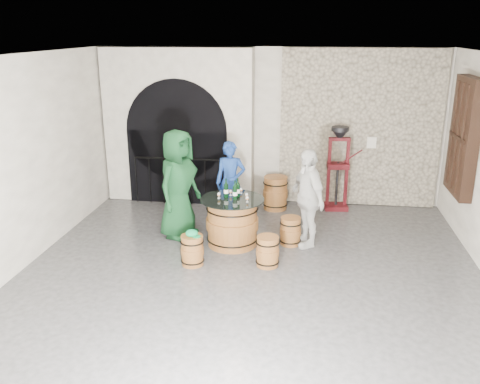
# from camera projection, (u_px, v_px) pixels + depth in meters

# --- Properties ---
(ground) EXTENTS (8.00, 8.00, 0.00)m
(ground) POSITION_uv_depth(u_px,v_px,m) (246.00, 287.00, 7.30)
(ground) COLOR #313134
(ground) RESTS_ON ground
(wall_back) EXTENTS (8.00, 0.00, 8.00)m
(wall_back) POSITION_uv_depth(u_px,v_px,m) (271.00, 126.00, 10.57)
(wall_back) COLOR silver
(wall_back) RESTS_ON ground
(wall_front) EXTENTS (8.00, 0.00, 8.00)m
(wall_front) POSITION_uv_depth(u_px,v_px,m) (163.00, 372.00, 3.04)
(wall_front) COLOR silver
(wall_front) RESTS_ON ground
(wall_left) EXTENTS (0.00, 8.00, 8.00)m
(wall_left) POSITION_uv_depth(u_px,v_px,m) (5.00, 171.00, 7.27)
(wall_left) COLOR silver
(wall_left) RESTS_ON ground
(ceiling) EXTENTS (8.00, 8.00, 0.00)m
(ceiling) POSITION_uv_depth(u_px,v_px,m) (247.00, 58.00, 6.31)
(ceiling) COLOR beige
(ceiling) RESTS_ON wall_back
(stone_facing_panel) EXTENTS (3.20, 0.12, 3.18)m
(stone_facing_panel) POSITION_uv_depth(u_px,v_px,m) (359.00, 129.00, 10.28)
(stone_facing_panel) COLOR tan
(stone_facing_panel) RESTS_ON ground
(arched_opening) EXTENTS (3.10, 0.60, 3.19)m
(arched_opening) POSITION_uv_depth(u_px,v_px,m) (179.00, 127.00, 10.58)
(arched_opening) COLOR silver
(arched_opening) RESTS_ON ground
(shuttered_window) EXTENTS (0.23, 1.10, 2.00)m
(shuttered_window) POSITION_uv_depth(u_px,v_px,m) (463.00, 137.00, 8.56)
(shuttered_window) COLOR black
(shuttered_window) RESTS_ON wall_right
(barrel_table) EXTENTS (1.08, 1.08, 0.83)m
(barrel_table) POSITION_uv_depth(u_px,v_px,m) (232.00, 222.00, 8.62)
(barrel_table) COLOR brown
(barrel_table) RESTS_ON ground
(barrel_stool_left) EXTENTS (0.38, 0.38, 0.49)m
(barrel_stool_left) POSITION_uv_depth(u_px,v_px,m) (181.00, 223.00, 9.04)
(barrel_stool_left) COLOR brown
(barrel_stool_left) RESTS_ON ground
(barrel_stool_far) EXTENTS (0.38, 0.38, 0.49)m
(barrel_stool_far) POSITION_uv_depth(u_px,v_px,m) (231.00, 211.00, 9.62)
(barrel_stool_far) COLOR brown
(barrel_stool_far) RESTS_ON ground
(barrel_stool_right) EXTENTS (0.38, 0.38, 0.49)m
(barrel_stool_right) POSITION_uv_depth(u_px,v_px,m) (290.00, 231.00, 8.68)
(barrel_stool_right) COLOR brown
(barrel_stool_right) RESTS_ON ground
(barrel_stool_near_right) EXTENTS (0.38, 0.38, 0.49)m
(barrel_stool_near_right) POSITION_uv_depth(u_px,v_px,m) (268.00, 251.00, 7.89)
(barrel_stool_near_right) COLOR brown
(barrel_stool_near_right) RESTS_ON ground
(barrel_stool_near_left) EXTENTS (0.38, 0.38, 0.49)m
(barrel_stool_near_left) POSITION_uv_depth(u_px,v_px,m) (192.00, 250.00, 7.93)
(barrel_stool_near_left) COLOR brown
(barrel_stool_near_left) RESTS_ON ground
(green_cap) EXTENTS (0.24, 0.20, 0.11)m
(green_cap) POSITION_uv_depth(u_px,v_px,m) (192.00, 233.00, 7.84)
(green_cap) COLOR #0B8347
(green_cap) RESTS_ON barrel_stool_near_left
(person_green) EXTENTS (0.92, 1.10, 1.93)m
(person_green) POSITION_uv_depth(u_px,v_px,m) (178.00, 184.00, 8.83)
(person_green) COLOR #103A1C
(person_green) RESTS_ON ground
(person_blue) EXTENTS (0.60, 0.43, 1.55)m
(person_blue) POSITION_uv_depth(u_px,v_px,m) (230.00, 182.00, 9.59)
(person_blue) COLOR navy
(person_blue) RESTS_ON ground
(person_white) EXTENTS (0.83, 1.06, 1.69)m
(person_white) POSITION_uv_depth(u_px,v_px,m) (307.00, 198.00, 8.50)
(person_white) COLOR silver
(person_white) RESTS_ON ground
(wine_bottle_left) EXTENTS (0.08, 0.08, 0.32)m
(wine_bottle_left) POSITION_uv_depth(u_px,v_px,m) (226.00, 190.00, 8.54)
(wine_bottle_left) COLOR black
(wine_bottle_left) RESTS_ON barrel_table
(wine_bottle_center) EXTENTS (0.08, 0.08, 0.32)m
(wine_bottle_center) POSITION_uv_depth(u_px,v_px,m) (235.00, 192.00, 8.43)
(wine_bottle_center) COLOR black
(wine_bottle_center) RESTS_ON barrel_table
(wine_bottle_right) EXTENTS (0.08, 0.08, 0.32)m
(wine_bottle_right) POSITION_uv_depth(u_px,v_px,m) (238.00, 189.00, 8.57)
(wine_bottle_right) COLOR black
(wine_bottle_right) RESTS_ON barrel_table
(tasting_glass_a) EXTENTS (0.05, 0.05, 0.10)m
(tasting_glass_a) POSITION_uv_depth(u_px,v_px,m) (219.00, 196.00, 8.49)
(tasting_glass_a) COLOR #BB6824
(tasting_glass_a) RESTS_ON barrel_table
(tasting_glass_b) EXTENTS (0.05, 0.05, 0.10)m
(tasting_glass_b) POSITION_uv_depth(u_px,v_px,m) (247.00, 196.00, 8.48)
(tasting_glass_b) COLOR #BB6824
(tasting_glass_b) RESTS_ON barrel_table
(tasting_glass_c) EXTENTS (0.05, 0.05, 0.10)m
(tasting_glass_c) POSITION_uv_depth(u_px,v_px,m) (231.00, 193.00, 8.64)
(tasting_glass_c) COLOR #BB6824
(tasting_glass_c) RESTS_ON barrel_table
(tasting_glass_d) EXTENTS (0.05, 0.05, 0.10)m
(tasting_glass_d) POSITION_uv_depth(u_px,v_px,m) (241.00, 191.00, 8.75)
(tasting_glass_d) COLOR #BB6824
(tasting_glass_d) RESTS_ON barrel_table
(tasting_glass_e) EXTENTS (0.05, 0.05, 0.10)m
(tasting_glass_e) POSITION_uv_depth(u_px,v_px,m) (247.00, 199.00, 8.32)
(tasting_glass_e) COLOR #BB6824
(tasting_glass_e) RESTS_ON barrel_table
(tasting_glass_f) EXTENTS (0.05, 0.05, 0.10)m
(tasting_glass_f) POSITION_uv_depth(u_px,v_px,m) (219.00, 195.00, 8.52)
(tasting_glass_f) COLOR #BB6824
(tasting_glass_f) RESTS_ON barrel_table
(side_barrel) EXTENTS (0.51, 0.51, 0.68)m
(side_barrel) POSITION_uv_depth(u_px,v_px,m) (275.00, 193.00, 10.37)
(side_barrel) COLOR brown
(side_barrel) RESTS_ON ground
(corking_press) EXTENTS (0.72, 0.42, 1.71)m
(corking_press) POSITION_uv_depth(u_px,v_px,m) (338.00, 162.00, 10.16)
(corking_press) COLOR #4D0C14
(corking_press) RESTS_ON ground
(control_box) EXTENTS (0.18, 0.10, 0.22)m
(control_box) POSITION_uv_depth(u_px,v_px,m) (372.00, 142.00, 10.25)
(control_box) COLOR silver
(control_box) RESTS_ON wall_back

